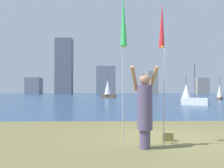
{
  "coord_description": "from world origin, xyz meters",
  "views": [
    {
      "loc": [
        -1.96,
        -7.29,
        1.42
      ],
      "look_at": [
        -1.4,
        16.43,
        2.07
      ],
      "focal_mm": 39.15,
      "sensor_mm": 36.0,
      "label": 1
    }
  ],
  "objects_px": {
    "sailboat_4": "(186,95)",
    "person": "(145,108)",
    "kite_flag_right": "(162,28)",
    "sailboat_5": "(108,89)",
    "kite_flag_left": "(124,23)",
    "sailboat_0": "(220,92)",
    "sailboat_3": "(195,101)",
    "bag": "(168,137)"
  },
  "relations": [
    {
      "from": "bag",
      "to": "sailboat_3",
      "type": "relative_size",
      "value": 0.07
    },
    {
      "from": "person",
      "to": "sailboat_0",
      "type": "height_order",
      "value": "sailboat_0"
    },
    {
      "from": "bag",
      "to": "sailboat_5",
      "type": "relative_size",
      "value": 0.06
    },
    {
      "from": "sailboat_0",
      "to": "sailboat_3",
      "type": "xyz_separation_m",
      "value": [
        -9.09,
        -14.13,
        -0.8
      ]
    },
    {
      "from": "kite_flag_right",
      "to": "bag",
      "type": "relative_size",
      "value": 13.74
    },
    {
      "from": "bag",
      "to": "sailboat_4",
      "type": "xyz_separation_m",
      "value": [
        7.21,
        20.15,
        0.86
      ]
    },
    {
      "from": "person",
      "to": "kite_flag_left",
      "type": "distance_m",
      "value": 2.13
    },
    {
      "from": "person",
      "to": "sailboat_4",
      "type": "distance_m",
      "value": 22.54
    },
    {
      "from": "kite_flag_right",
      "to": "sailboat_5",
      "type": "distance_m",
      "value": 41.84
    },
    {
      "from": "sailboat_4",
      "to": "person",
      "type": "bearing_deg",
      "value": -110.8
    },
    {
      "from": "sailboat_3",
      "to": "sailboat_4",
      "type": "relative_size",
      "value": 1.29
    },
    {
      "from": "sailboat_0",
      "to": "sailboat_4",
      "type": "relative_size",
      "value": 1.22
    },
    {
      "from": "sailboat_3",
      "to": "bag",
      "type": "bearing_deg",
      "value": -112.46
    },
    {
      "from": "person",
      "to": "kite_flag_left",
      "type": "relative_size",
      "value": 0.54
    },
    {
      "from": "bag",
      "to": "sailboat_5",
      "type": "xyz_separation_m",
      "value": [
        -1.4,
        41.29,
        1.55
      ]
    },
    {
      "from": "person",
      "to": "sailboat_4",
      "type": "height_order",
      "value": "sailboat_4"
    },
    {
      "from": "person",
      "to": "sailboat_5",
      "type": "distance_m",
      "value": 42.21
    },
    {
      "from": "sailboat_3",
      "to": "person",
      "type": "bearing_deg",
      "value": -113.6
    },
    {
      "from": "sailboat_0",
      "to": "bag",
      "type": "bearing_deg",
      "value": -117.42
    },
    {
      "from": "person",
      "to": "sailboat_0",
      "type": "distance_m",
      "value": 35.99
    },
    {
      "from": "kite_flag_left",
      "to": "bag",
      "type": "distance_m",
      "value": 3.38
    },
    {
      "from": "sailboat_3",
      "to": "sailboat_5",
      "type": "relative_size",
      "value": 0.93
    },
    {
      "from": "person",
      "to": "bag",
      "type": "relative_size",
      "value": 7.45
    },
    {
      "from": "sailboat_4",
      "to": "sailboat_5",
      "type": "distance_m",
      "value": 22.83
    },
    {
      "from": "kite_flag_right",
      "to": "sailboat_0",
      "type": "height_order",
      "value": "sailboat_0"
    },
    {
      "from": "person",
      "to": "kite_flag_right",
      "type": "xyz_separation_m",
      "value": [
        0.53,
        0.4,
        2.07
      ]
    },
    {
      "from": "kite_flag_left",
      "to": "person",
      "type": "bearing_deg",
      "value": 8.9
    },
    {
      "from": "bag",
      "to": "sailboat_5",
      "type": "height_order",
      "value": "sailboat_5"
    },
    {
      "from": "person",
      "to": "kite_flag_left",
      "type": "xyz_separation_m",
      "value": [
        -0.53,
        -0.08,
        2.06
      ]
    },
    {
      "from": "sailboat_0",
      "to": "sailboat_3",
      "type": "bearing_deg",
      "value": -122.78
    },
    {
      "from": "bag",
      "to": "sailboat_4",
      "type": "bearing_deg",
      "value": 70.32
    },
    {
      "from": "person",
      "to": "kite_flag_right",
      "type": "height_order",
      "value": "kite_flag_right"
    },
    {
      "from": "sailboat_5",
      "to": "kite_flag_left",
      "type": "bearing_deg",
      "value": -89.9
    },
    {
      "from": "person",
      "to": "bag",
      "type": "height_order",
      "value": "person"
    },
    {
      "from": "sailboat_0",
      "to": "sailboat_5",
      "type": "xyz_separation_m",
      "value": [
        -17.43,
        10.38,
        0.49
      ]
    },
    {
      "from": "sailboat_5",
      "to": "sailboat_0",
      "type": "bearing_deg",
      "value": -30.79
    },
    {
      "from": "person",
      "to": "sailboat_5",
      "type": "xyz_separation_m",
      "value": [
        -0.6,
        42.2,
        0.66
      ]
    },
    {
      "from": "sailboat_3",
      "to": "sailboat_5",
      "type": "xyz_separation_m",
      "value": [
        -8.33,
        24.51,
        1.29
      ]
    },
    {
      "from": "kite_flag_right",
      "to": "sailboat_0",
      "type": "xyz_separation_m",
      "value": [
        16.3,
        31.42,
        -1.9
      ]
    },
    {
      "from": "kite_flag_right",
      "to": "sailboat_5",
      "type": "bearing_deg",
      "value": 91.55
    },
    {
      "from": "sailboat_5",
      "to": "kite_flag_right",
      "type": "bearing_deg",
      "value": -88.45
    },
    {
      "from": "person",
      "to": "bag",
      "type": "bearing_deg",
      "value": 61.11
    }
  ]
}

